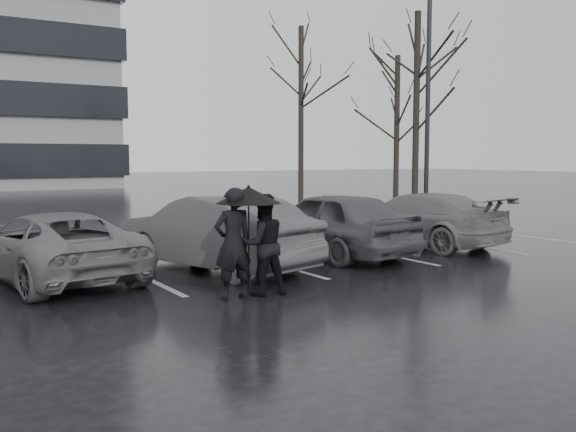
# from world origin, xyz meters

# --- Properties ---
(ground) EXTENTS (160.00, 160.00, 0.00)m
(ground) POSITION_xyz_m (0.00, 0.00, 0.00)
(ground) COLOR black
(ground) RESTS_ON ground
(car_main) EXTENTS (2.20, 4.54, 1.49)m
(car_main) POSITION_xyz_m (2.21, 2.20, 0.75)
(car_main) COLOR black
(car_main) RESTS_ON ground
(car_west_a) EXTENTS (2.78, 4.79, 1.49)m
(car_west_a) POSITION_xyz_m (-0.75, 1.99, 0.75)
(car_west_a) COLOR #2B2B2D
(car_west_a) RESTS_ON ground
(car_west_b) EXTENTS (2.73, 4.76, 1.25)m
(car_west_b) POSITION_xyz_m (-3.70, 2.56, 0.63)
(car_west_b) COLOR #49494B
(car_west_b) RESTS_ON ground
(car_east) EXTENTS (2.80, 4.93, 1.35)m
(car_east) POSITION_xyz_m (4.96, 2.39, 0.67)
(car_east) COLOR #49494B
(car_east) RESTS_ON ground
(pedestrian_left) EXTENTS (0.65, 0.43, 1.76)m
(pedestrian_left) POSITION_xyz_m (-1.60, -0.50, 0.88)
(pedestrian_left) COLOR black
(pedestrian_left) RESTS_ON ground
(pedestrian_right) EXTENTS (0.87, 0.71, 1.64)m
(pedestrian_right) POSITION_xyz_m (-1.06, -0.49, 0.82)
(pedestrian_right) COLOR black
(pedestrian_right) RESTS_ON ground
(umbrella) EXTENTS (1.05, 1.05, 1.79)m
(umbrella) POSITION_xyz_m (-1.29, -0.45, 1.63)
(umbrella) COLOR black
(umbrella) RESTS_ON ground
(lamp_post) EXTENTS (0.52, 0.52, 9.52)m
(lamp_post) POSITION_xyz_m (10.42, 7.72, 4.36)
(lamp_post) COLOR gray
(lamp_post) RESTS_ON ground
(stall_stripes) EXTENTS (19.72, 5.00, 0.00)m
(stall_stripes) POSITION_xyz_m (-0.80, 2.50, 0.00)
(stall_stripes) COLOR #98989A
(stall_stripes) RESTS_ON ground
(tree_east) EXTENTS (0.26, 0.26, 8.00)m
(tree_east) POSITION_xyz_m (12.00, 10.00, 4.00)
(tree_east) COLOR black
(tree_east) RESTS_ON ground
(tree_ne) EXTENTS (0.26, 0.26, 7.00)m
(tree_ne) POSITION_xyz_m (14.50, 14.00, 3.50)
(tree_ne) COLOR black
(tree_ne) RESTS_ON ground
(tree_north) EXTENTS (0.26, 0.26, 8.50)m
(tree_north) POSITION_xyz_m (11.00, 17.00, 4.25)
(tree_north) COLOR black
(tree_north) RESTS_ON ground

